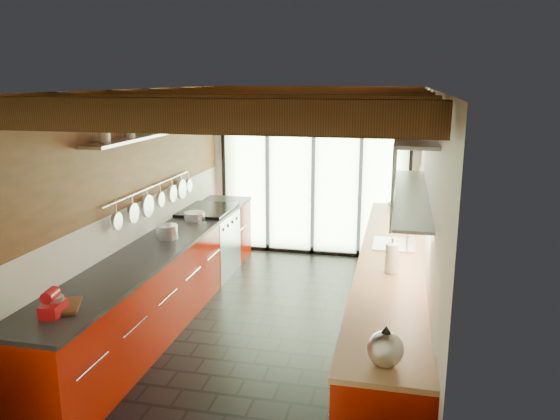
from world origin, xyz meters
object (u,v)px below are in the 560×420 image
object	(u,v)px
stand_mixer	(53,304)
soap_bottle	(393,249)
bowl	(396,205)
kettle	(385,347)

from	to	relation	value
stand_mixer	soap_bottle	world-z (taller)	stand_mixer
soap_bottle	bowl	distance (m)	2.32
kettle	soap_bottle	world-z (taller)	kettle
kettle	bowl	size ratio (longest dim) A/B	1.26
soap_bottle	bowl	xyz separation A→B (m)	(0.00, 2.32, -0.07)
kettle	soap_bottle	xyz separation A→B (m)	(0.00, 2.18, -0.02)
stand_mixer	soap_bottle	bearing A→B (deg)	37.76
stand_mixer	soap_bottle	xyz separation A→B (m)	(2.54, 1.97, 0.02)
kettle	bowl	bearing A→B (deg)	90.00
kettle	bowl	distance (m)	4.50
bowl	soap_bottle	bearing A→B (deg)	-90.00
stand_mixer	kettle	size ratio (longest dim) A/B	0.84
stand_mixer	kettle	world-z (taller)	kettle
kettle	soap_bottle	bearing A→B (deg)	90.00
bowl	kettle	bearing A→B (deg)	-90.00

